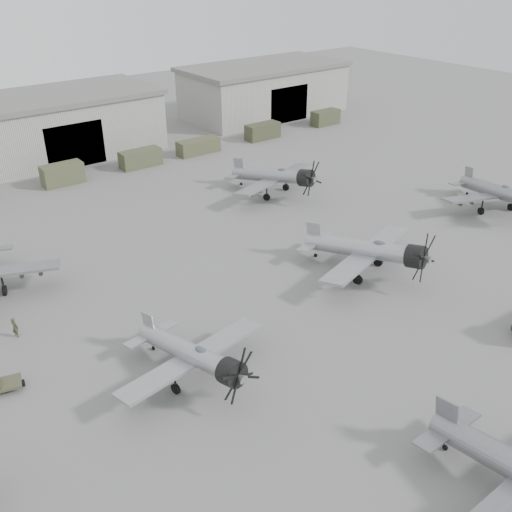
{
  "coord_description": "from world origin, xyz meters",
  "views": [
    {
      "loc": [
        -26.47,
        -19.0,
        26.34
      ],
      "look_at": [
        0.61,
        16.01,
        2.5
      ],
      "focal_mm": 40.0,
      "sensor_mm": 36.0,
      "label": 1
    }
  ],
  "objects": [
    {
      "name": "ground",
      "position": [
        0.0,
        0.0,
        0.0
      ],
      "size": [
        220.0,
        220.0,
        0.0
      ],
      "primitive_type": "plane",
      "color": "#62625F",
      "rests_on": "ground"
    },
    {
      "name": "support_truck_5",
      "position": [
        16.27,
        50.0,
        1.05
      ],
      "size": [
        6.42,
        2.2,
        2.1
      ],
      "primitive_type": "cube",
      "color": "#474A30",
      "rests_on": "ground"
    },
    {
      "name": "hangar_center",
      "position": [
        0.0,
        61.96,
        4.37
      ],
      "size": [
        29.0,
        14.8,
        8.7
      ],
      "color": "#ACADA2",
      "rests_on": "ground"
    },
    {
      "name": "support_truck_7",
      "position": [
        41.82,
        50.0,
        1.21
      ],
      "size": [
        5.06,
        2.2,
        2.42
      ],
      "primitive_type": "cube",
      "color": "#3E422B",
      "rests_on": "ground"
    },
    {
      "name": "support_truck_4",
      "position": [
        6.9,
        50.0,
        1.17
      ],
      "size": [
        5.7,
        2.2,
        2.33
      ],
      "primitive_type": "cube",
      "color": "#434A30",
      "rests_on": "ground"
    },
    {
      "name": "support_truck_6",
      "position": [
        28.23,
        50.0,
        1.21
      ],
      "size": [
        5.68,
        2.2,
        2.42
      ],
      "primitive_type": "cube",
      "color": "#3A3D28",
      "rests_on": "ground"
    },
    {
      "name": "support_truck_3",
      "position": [
        -4.04,
        50.0,
        1.32
      ],
      "size": [
        5.14,
        2.2,
        2.63
      ],
      "primitive_type": "cube",
      "color": "#484C31",
      "rests_on": "ground"
    },
    {
      "name": "aircraft_mid_1",
      "position": [
        -10.94,
        7.73,
        2.15
      ],
      "size": [
        11.89,
        10.7,
        4.72
      ],
      "rotation": [
        0.0,
        0.0,
        0.14
      ],
      "color": "#9DA0A6",
      "rests_on": "ground"
    },
    {
      "name": "ground_crew",
      "position": [
        -19.17,
        20.64,
        0.85
      ],
      "size": [
        0.61,
        0.73,
        1.7
      ],
      "primitive_type": "imported",
      "rotation": [
        0.0,
        0.0,
        1.96
      ],
      "color": "#3D402A",
      "rests_on": "ground"
    },
    {
      "name": "hangar_right",
      "position": [
        38.0,
        61.96,
        4.37
      ],
      "size": [
        29.0,
        14.8,
        8.7
      ],
      "color": "#ACADA2",
      "rests_on": "ground"
    },
    {
      "name": "aircraft_far_1",
      "position": [
        15.07,
        30.43,
        2.43
      ],
      "size": [
        13.39,
        12.05,
        5.33
      ],
      "rotation": [
        0.0,
        0.0,
        0.26
      ],
      "color": "gray",
      "rests_on": "ground"
    },
    {
      "name": "aircraft_mid_3",
      "position": [
        31.43,
        11.21,
        2.4
      ],
      "size": [
        13.01,
        11.76,
        5.27
      ],
      "rotation": [
        0.0,
        0.0,
        -0.37
      ],
      "color": "gray",
      "rests_on": "ground"
    },
    {
      "name": "aircraft_mid_2",
      "position": [
        9.49,
        10.45,
        2.48
      ],
      "size": [
        13.67,
        12.3,
        5.45
      ],
      "rotation": [
        0.0,
        0.0,
        0.27
      ],
      "color": "#9FA2A7",
      "rests_on": "ground"
    }
  ]
}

